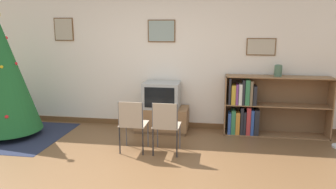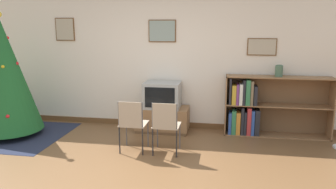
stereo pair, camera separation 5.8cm
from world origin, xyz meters
name	(u,v)px [view 1 (the left image)]	position (x,y,z in m)	size (l,w,h in m)	color
ground_plane	(123,183)	(0.00, 0.00, 0.00)	(24.00, 24.00, 0.00)	brown
wall_back	(158,56)	(0.00, 2.42, 1.35)	(9.20, 0.11, 2.70)	silver
area_rug	(10,135)	(-2.52, 1.41, 0.00)	(1.92, 1.70, 0.01)	#23283D
christmas_tree	(4,76)	(-2.52, 1.41, 1.08)	(1.14, 1.14, 2.14)	maroon
tv_console	(162,119)	(0.12, 2.10, 0.23)	(0.96, 0.51, 0.45)	brown
television	(162,95)	(0.12, 2.10, 0.68)	(0.65, 0.50, 0.47)	#9E9E99
folding_chair_left	(132,123)	(-0.14, 0.99, 0.47)	(0.40, 0.40, 0.82)	tan
folding_chair_right	(166,124)	(0.38, 0.99, 0.47)	(0.40, 0.40, 0.82)	tan
bookshelf	(257,108)	(1.83, 2.18, 0.49)	(1.80, 0.36, 1.06)	olive
vase	(278,70)	(2.15, 2.21, 1.16)	(0.13, 0.13, 0.20)	#47664C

